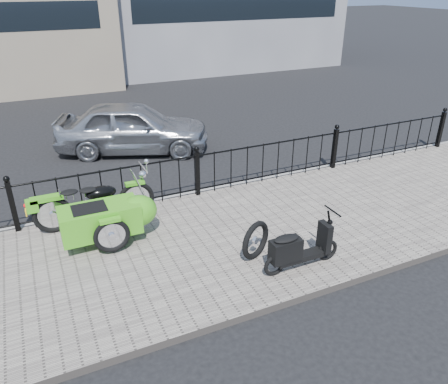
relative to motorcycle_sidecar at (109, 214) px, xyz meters
name	(u,v)px	position (x,y,z in m)	size (l,w,h in m)	color
ground	(223,228)	(2.01, -0.34, -0.59)	(120.00, 120.00, 0.00)	black
sidewalk	(235,238)	(2.01, -0.84, -0.53)	(30.00, 3.80, 0.12)	#6A6159
curb	(195,194)	(2.01, 1.10, -0.53)	(30.00, 0.10, 0.12)	gray
iron_fence	(197,174)	(2.01, 0.96, -0.01)	(14.11, 0.11, 1.08)	black
motorcycle_sidecar	(109,214)	(0.00, 0.00, 0.00)	(2.28, 1.48, 0.98)	black
scooter	(297,249)	(2.43, -2.14, -0.12)	(1.35, 0.39, 0.91)	black
spare_tire	(256,240)	(2.00, -1.60, -0.15)	(0.66, 0.66, 0.09)	black
sedan_car	(133,127)	(1.52, 4.38, 0.08)	(1.60, 3.97, 1.35)	#A8AAAF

